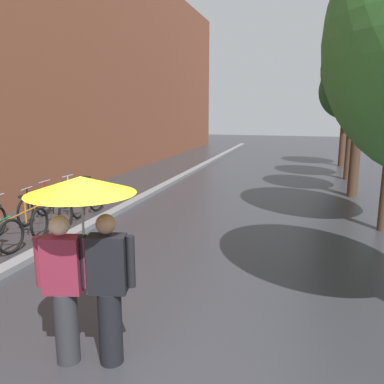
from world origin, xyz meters
name	(u,v)px	position (x,y,z in m)	size (l,w,h in m)	color
kerb_strip	(164,186)	(-3.20, 10.00, 0.06)	(0.30, 36.00, 0.12)	slate
street_tree_2	(362,70)	(3.16, 10.29, 3.94)	(2.44, 2.44, 5.37)	#473323
street_tree_3	(354,85)	(3.29, 13.62, 3.69)	(2.51, 2.51, 5.09)	#473323
street_tree_4	(347,91)	(3.36, 17.59, 3.62)	(2.58, 2.58, 5.00)	#473323
parked_bicycle_2	(18,221)	(-4.29, 3.75, 0.38)	(1.16, 0.84, 0.96)	black
parked_bicycle_3	(45,212)	(-4.21, 4.61, 0.38)	(1.17, 0.84, 0.96)	black
parked_bicycle_4	(61,203)	(-4.39, 5.49, 0.38)	(1.10, 0.73, 0.96)	black
parked_bicycle_5	(81,196)	(-4.31, 6.35, 0.38)	(1.14, 0.79, 0.96)	black
couple_under_umbrella	(84,242)	(-0.52, 0.36, 1.40)	(1.13, 1.13, 2.10)	#2D2D33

